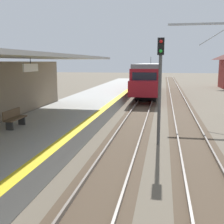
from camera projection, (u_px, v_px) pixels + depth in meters
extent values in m
cube|color=#999993|center=(55.00, 124.00, 16.98)|extent=(5.00, 80.00, 0.90)
cube|color=yellow|center=(92.00, 118.00, 16.51)|extent=(0.50, 80.00, 0.01)
cube|color=white|center=(31.00, 68.00, 13.00)|extent=(0.08, 1.40, 0.36)
cylinder|color=#333333|center=(30.00, 61.00, 12.95)|extent=(0.03, 0.03, 0.27)
cube|color=#4C3D2D|center=(136.00, 121.00, 20.17)|extent=(2.34, 120.00, 0.01)
cube|color=slate|center=(126.00, 119.00, 20.28)|extent=(0.08, 120.00, 0.15)
cube|color=slate|center=(146.00, 120.00, 20.03)|extent=(0.08, 120.00, 0.15)
cube|color=#4C3D2D|center=(186.00, 122.00, 19.58)|extent=(2.34, 120.00, 0.01)
cube|color=slate|center=(175.00, 121.00, 19.69)|extent=(0.08, 120.00, 0.15)
cube|color=slate|center=(196.00, 122.00, 19.44)|extent=(0.08, 120.00, 0.15)
cube|color=maroon|center=(149.00, 78.00, 36.34)|extent=(2.90, 18.00, 2.70)
cube|color=slate|center=(149.00, 65.00, 36.07)|extent=(2.67, 18.00, 0.44)
cube|color=black|center=(144.00, 79.00, 27.53)|extent=(2.32, 0.06, 1.21)
cube|color=maroon|center=(144.00, 89.00, 26.92)|extent=(2.78, 1.60, 1.49)
cube|color=black|center=(161.00, 75.00, 36.02)|extent=(0.04, 15.84, 0.86)
cylinder|color=#333333|center=(151.00, 60.00, 39.45)|extent=(0.06, 0.06, 0.90)
cube|color=black|center=(146.00, 97.00, 30.97)|extent=(2.17, 2.20, 0.72)
cube|color=black|center=(151.00, 87.00, 42.31)|extent=(2.17, 2.20, 0.72)
cylinder|color=#4C4C4C|center=(159.00, 101.00, 14.03)|extent=(0.16, 0.16, 4.40)
cube|color=black|center=(161.00, 46.00, 13.58)|extent=(0.32, 0.24, 0.80)
sphere|color=red|center=(161.00, 41.00, 13.41)|extent=(0.16, 0.16, 0.16)
sphere|color=green|center=(161.00, 51.00, 13.48)|extent=(0.16, 0.16, 0.16)
cube|color=#9EA3A8|center=(200.00, 24.00, 21.64)|extent=(4.80, 0.16, 0.16)
cylinder|color=#9EA3A8|center=(216.00, 35.00, 21.57)|extent=(2.47, 0.07, 1.60)
cube|color=brown|center=(16.00, 119.00, 14.07)|extent=(0.44, 1.60, 0.06)
cube|color=brown|center=(12.00, 114.00, 14.06)|extent=(0.06, 1.60, 0.40)
cube|color=#333333|center=(9.00, 126.00, 13.52)|extent=(0.36, 0.08, 0.44)
cube|color=#333333|center=(22.00, 121.00, 14.68)|extent=(0.36, 0.08, 0.44)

